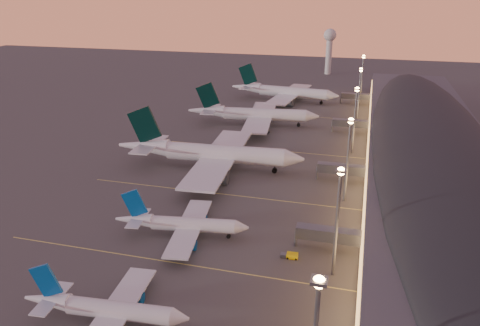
# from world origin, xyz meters

# --- Properties ---
(ground) EXTENTS (700.00, 700.00, 0.00)m
(ground) POSITION_xyz_m (0.00, 0.00, 0.00)
(ground) COLOR #484643
(airliner_narrow_south) EXTENTS (33.37, 29.93, 11.91)m
(airliner_narrow_south) POSITION_xyz_m (-4.54, -27.78, 3.08)
(airliner_narrow_south) COLOR silver
(airliner_narrow_south) RESTS_ON ground
(airliner_narrow_north) EXTENTS (35.10, 31.66, 12.54)m
(airliner_narrow_north) POSITION_xyz_m (-3.25, 7.54, 3.24)
(airliner_narrow_north) COLOR silver
(airliner_narrow_north) RESTS_ON ground
(airliner_wide_near) EXTENTS (67.57, 61.67, 21.62)m
(airliner_wide_near) POSITION_xyz_m (-12.12, 55.16, 5.56)
(airliner_wide_near) COLOR silver
(airliner_wide_near) RESTS_ON ground
(airliner_wide_mid) EXTENTS (61.21, 56.18, 19.58)m
(airliner_wide_mid) POSITION_xyz_m (-10.52, 113.33, 5.04)
(airliner_wide_mid) COLOR silver
(airliner_wide_mid) RESTS_ON ground
(airliner_wide_far) EXTENTS (62.43, 57.26, 19.97)m
(airliner_wide_far) POSITION_xyz_m (-5.64, 165.65, 5.14)
(airliner_wide_far) COLOR silver
(airliner_wide_far) RESTS_ON ground
(terminal_building) EXTENTS (56.35, 255.00, 17.46)m
(terminal_building) POSITION_xyz_m (61.84, 72.47, 8.78)
(terminal_building) COLOR #4B4A4F
(terminal_building) RESTS_ON ground
(light_masts) EXTENTS (2.20, 217.20, 25.90)m
(light_masts) POSITION_xyz_m (36.00, 65.00, 17.55)
(light_masts) COLOR slate
(light_masts) RESTS_ON ground
(radar_tower) EXTENTS (9.00, 9.00, 32.50)m
(radar_tower) POSITION_xyz_m (10.00, 260.00, 21.87)
(radar_tower) COLOR silver
(radar_tower) RESTS_ON ground
(lane_markings) EXTENTS (90.00, 180.36, 0.00)m
(lane_markings) POSITION_xyz_m (0.00, 40.00, 0.01)
(lane_markings) COLOR #D8C659
(lane_markings) RESTS_ON ground
(baggage_tug_c) EXTENTS (4.18, 1.97, 1.22)m
(baggage_tug_c) POSITION_xyz_m (25.60, 4.35, 0.56)
(baggage_tug_c) COLOR yellow
(baggage_tug_c) RESTS_ON ground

